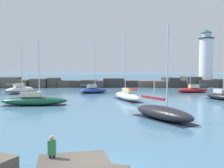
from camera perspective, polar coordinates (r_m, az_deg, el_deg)
The scene contains 11 objects.
open_sea_beyond at distance 122.32m, azimuth -2.55°, elevation 1.49°, with size 400.00×116.00×0.01m.
breakwater_jetty at distance 62.40m, azimuth -0.22°, elevation 0.23°, with size 62.93×6.41×2.60m.
lighthouse at distance 66.73m, azimuth 20.66°, elevation 4.69°, with size 4.39×4.39×14.31m.
sailboat_moored_0 at distance 33.79m, azimuth -17.36°, elevation -3.58°, with size 8.45×2.27×8.36m.
sailboat_moored_1 at distance 41.43m, azimuth 23.62°, elevation -2.48°, with size 3.79×5.55×8.19m.
sailboat_moored_2 at distance 47.78m, azimuth -4.37°, elevation -1.35°, with size 5.73×3.88×9.86m.
sailboat_moored_3 at distance 24.00m, azimuth 11.50°, elevation -6.45°, with size 5.42×7.31×8.84m.
sailboat_moored_4 at distance 50.34m, azimuth -20.25°, elevation -1.18°, with size 5.33×5.59×8.82m.
sailboat_moored_5 at distance 37.39m, azimuth 3.45°, elevation -2.66°, with size 4.13×7.63×10.66m.
sailboat_moored_6 at distance 51.03m, azimuth 17.92°, elevation -1.26°, with size 6.17×2.06×7.43m.
person_on_rocks at distance 12.33m, azimuth -13.55°, elevation -14.78°, with size 0.36×0.23×1.76m.
Camera 1 is at (0.29, -11.31, 4.89)m, focal length 40.00 mm.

